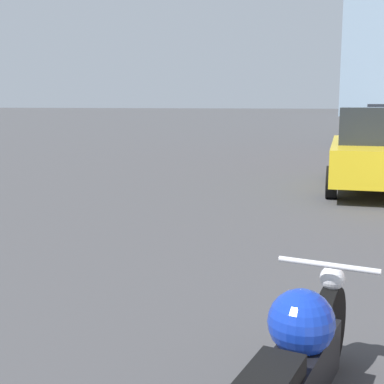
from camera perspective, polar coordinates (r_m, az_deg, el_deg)
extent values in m
cylinder|color=black|center=(3.66, 14.41, -14.06)|extent=(0.16, 0.57, 0.56)
sphere|color=#1433AD|center=(2.92, 11.57, -13.47)|extent=(0.35, 0.35, 0.35)
sphere|color=silver|center=(3.57, 14.75, -8.86)|extent=(0.16, 0.16, 0.16)
cylinder|color=silver|center=(3.40, 14.32, -7.57)|extent=(0.62, 0.10, 0.04)
cube|color=gold|center=(11.48, 18.94, 3.42)|extent=(2.10, 4.67, 0.65)
cube|color=#23282D|center=(11.44, 19.12, 6.78)|extent=(1.63, 2.30, 0.70)
cylinder|color=black|center=(12.90, 14.94, 2.75)|extent=(0.25, 0.62, 0.60)
cylinder|color=black|center=(10.11, 14.67, 1.01)|extent=(0.25, 0.62, 0.60)
cylinder|color=black|center=(25.53, 18.18, 5.84)|extent=(0.21, 0.70, 0.69)
cylinder|color=black|center=(23.02, 17.77, 5.52)|extent=(0.21, 0.70, 0.69)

